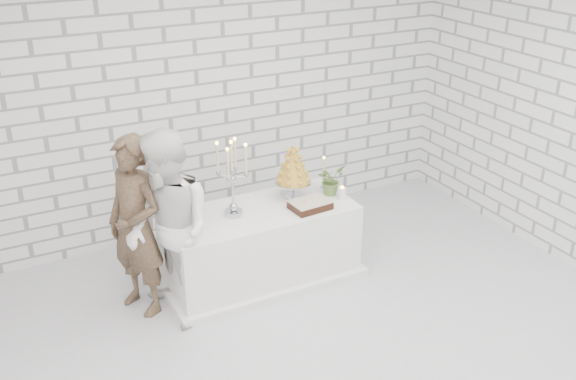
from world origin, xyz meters
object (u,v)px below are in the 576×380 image
object	(u,v)px
bride	(169,231)
croquembouche	(293,172)
groom	(136,227)
cake_table	(260,245)
candelabra	(232,179)

from	to	relation	value
bride	croquembouche	distance (m)	1.41
bride	groom	bearing A→B (deg)	-152.53
cake_table	groom	world-z (taller)	groom
cake_table	bride	world-z (taller)	bride
candelabra	croquembouche	xyz separation A→B (m)	(0.66, 0.08, -0.09)
bride	croquembouche	size ratio (longest dim) A/B	3.17
groom	candelabra	bearing A→B (deg)	61.58
groom	bride	size ratio (longest dim) A/B	0.95
cake_table	croquembouche	bearing A→B (deg)	13.66
candelabra	groom	bearing A→B (deg)	177.57
bride	candelabra	world-z (taller)	bride
croquembouche	groom	bearing A→B (deg)	-178.43
groom	bride	distance (m)	0.36
candelabra	bride	bearing A→B (deg)	-159.97
cake_table	bride	size ratio (longest dim) A/B	1.03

